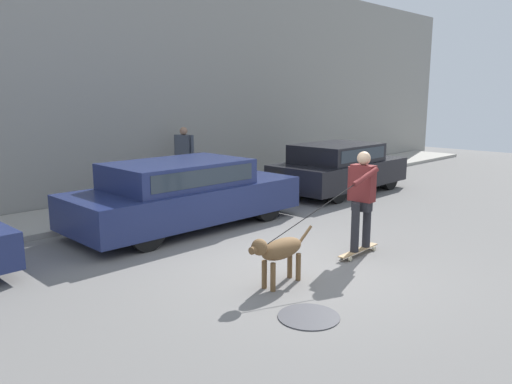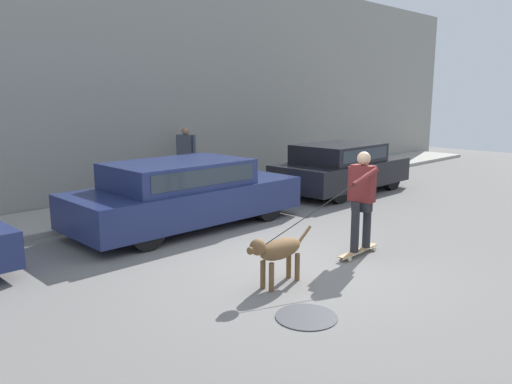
# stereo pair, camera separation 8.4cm
# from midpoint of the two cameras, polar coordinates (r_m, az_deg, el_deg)

# --- Properties ---
(ground_plane) EXTENTS (36.00, 36.00, 0.00)m
(ground_plane) POSITION_cam_midpoint_polar(r_m,az_deg,el_deg) (7.53, 5.09, -8.42)
(ground_plane) COLOR slate
(back_wall) EXTENTS (32.00, 0.30, 5.82)m
(back_wall) POSITION_cam_midpoint_polar(r_m,az_deg,el_deg) (12.08, -18.08, 12.41)
(back_wall) COLOR gray
(back_wall) RESTS_ON ground_plane
(sidewalk_curb) EXTENTS (30.00, 1.89, 0.11)m
(sidewalk_curb) POSITION_cam_midpoint_polar(r_m,az_deg,el_deg) (11.36, -14.72, -1.81)
(sidewalk_curb) COLOR #A39E93
(sidewalk_curb) RESTS_ON ground_plane
(parked_car_1) EXTENTS (4.57, 1.82, 1.29)m
(parked_car_1) POSITION_cam_midpoint_polar(r_m,az_deg,el_deg) (9.63, -7.86, -0.23)
(parked_car_1) COLOR black
(parked_car_1) RESTS_ON ground_plane
(parked_car_2) EXTENTS (3.94, 1.84, 1.27)m
(parked_car_2) POSITION_cam_midpoint_polar(r_m,az_deg,el_deg) (13.18, 9.87, 2.70)
(parked_car_2) COLOR black
(parked_car_2) RESTS_ON ground_plane
(dog) EXTENTS (1.25, 0.31, 0.73)m
(dog) POSITION_cam_midpoint_polar(r_m,az_deg,el_deg) (6.63, 2.86, -6.71)
(dog) COLOR brown
(dog) RESTS_ON ground_plane
(skateboarder) EXTENTS (2.74, 0.54, 1.65)m
(skateboarder) POSITION_cam_midpoint_polar(r_m,az_deg,el_deg) (7.95, 12.28, -0.52)
(skateboarder) COLOR beige
(skateboarder) RESTS_ON ground_plane
(pedestrian_with_bag) EXTENTS (0.34, 0.65, 1.64)m
(pedestrian_with_bag) POSITION_cam_midpoint_polar(r_m,az_deg,el_deg) (12.46, -7.87, 4.01)
(pedestrian_with_bag) COLOR #28282D
(pedestrian_with_bag) RESTS_ON sidewalk_curb
(manhole_cover) EXTENTS (0.71, 0.71, 0.01)m
(manhole_cover) POSITION_cam_midpoint_polar(r_m,az_deg,el_deg) (5.91, 6.19, -14.00)
(manhole_cover) COLOR #38383D
(manhole_cover) RESTS_ON ground_plane
(fire_hydrant) EXTENTS (0.18, 0.18, 0.64)m
(fire_hydrant) POSITION_cam_midpoint_polar(r_m,az_deg,el_deg) (11.90, -0.72, 0.53)
(fire_hydrant) COLOR gold
(fire_hydrant) RESTS_ON ground_plane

